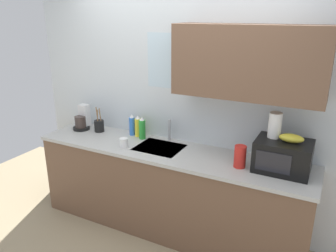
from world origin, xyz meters
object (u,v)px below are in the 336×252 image
Objects in this scene: dish_soap_bottle_green at (142,129)px; cereal_canister at (240,157)px; paper_towel_roll at (275,125)px; utensil_crock at (99,126)px; banana_bunch at (291,138)px; dish_soap_bottle_yellow at (138,127)px; dish_soap_bottle_blue at (132,125)px; mug_white at (124,143)px; coffee_maker at (82,120)px; microwave at (283,156)px.

cereal_canister is at bearing -10.13° from dish_soap_bottle_green.
dish_soap_bottle_green is at bearing 177.88° from paper_towel_roll.
paper_towel_roll is 1.12× the size of cereal_canister.
banana_bunch is at bearing -1.93° from utensil_crock.
dish_soap_bottle_yellow is 1.00× the size of dish_soap_bottle_blue.
dish_soap_bottle_yellow is at bearing 9.15° from utensil_crock.
utensil_crock reaches higher than mug_white.
coffee_maker reaches higher than dish_soap_bottle_blue.
dish_soap_bottle_yellow and dish_soap_bottle_blue have the same top height.
banana_bunch is 0.70× the size of utensil_crock.
dish_soap_bottle_yellow is 1.19× the size of cereal_canister.
dish_soap_bottle_yellow is 0.34m from mug_white.
banana_bunch is 0.91× the size of paper_towel_roll.
dish_soap_bottle_blue is 0.82× the size of utensil_crock.
utensil_crock is (-2.07, 0.07, -0.23)m from banana_bunch.
mug_white is at bearing -175.57° from cereal_canister.
coffee_maker is at bearing 161.58° from mug_white.
dish_soap_bottle_blue is at bearing 11.68° from utensil_crock.
dish_soap_bottle_green is at bearing 169.87° from cereal_canister.
dish_soap_bottle_yellow is 2.46× the size of mug_white.
paper_towel_roll reaches higher than cereal_canister.
dish_soap_bottle_green is 1.04× the size of dish_soap_bottle_yellow.
banana_bunch reaches higher than utensil_crock.
microwave is 1.63m from dish_soap_bottle_blue.
dish_soap_bottle_blue is at bearing 109.62° from mug_white.
microwave is 0.18m from banana_bunch.
coffee_maker is (-2.15, 0.01, -0.28)m from paper_towel_roll.
banana_bunch is (0.05, 0.00, 0.17)m from microwave.
paper_towel_roll reaches higher than microwave.
banana_bunch is 0.85× the size of dish_soap_bottle_yellow.
banana_bunch is 2.08m from utensil_crock.
dish_soap_bottle_yellow is (-1.59, 0.15, -0.19)m from banana_bunch.
mug_white is at bearing -97.84° from dish_soap_bottle_green.
dish_soap_bottle_blue is (-1.67, 0.15, -0.19)m from banana_bunch.
mug_white is at bearing -173.02° from banana_bunch.
cereal_canister is at bearing -165.62° from banana_bunch.
coffee_maker is at bearing 178.47° from microwave.
dish_soap_bottle_yellow is (-1.44, 0.10, -0.27)m from paper_towel_roll.
utensil_crock reaches higher than dish_soap_bottle_green.
microwave is 2.33× the size of cereal_canister.
cereal_canister is (-0.34, -0.10, -0.04)m from microwave.
coffee_maker is at bearing -176.94° from dish_soap_bottle_green.
paper_towel_roll is 2.32× the size of mug_white.
microwave is at bearing 16.17° from cereal_canister.
dish_soap_bottle_green reaches higher than cereal_canister.
mug_white is 0.58m from utensil_crock.
dish_soap_bottle_blue is 2.47× the size of mug_white.
dish_soap_bottle_green is 0.56m from utensil_crock.
banana_bunch is 0.18m from paper_towel_roll.
banana_bunch is at bearing 14.38° from cereal_canister.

